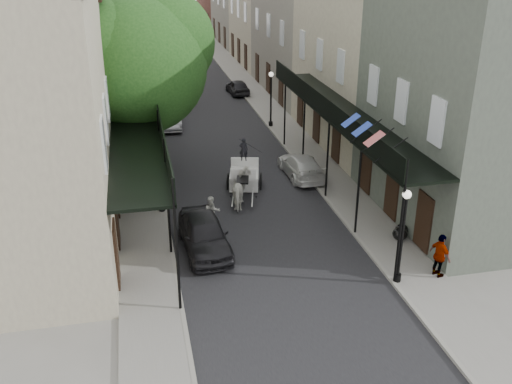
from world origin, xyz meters
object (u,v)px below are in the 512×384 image
carriage (244,164)px  pedestrian_sidewalk_right (440,256)px  car_left_near (204,234)px  car_left_mid (170,117)px  lamppost_left (159,173)px  lamppost_right_near (402,235)px  pedestrian_sidewalk_left (149,128)px  car_left_far (164,93)px  lamppost_right_far (271,98)px  car_right_near (301,166)px  car_right_far (238,87)px  tree_near (146,58)px  horse (243,189)px  pedestrian_walking (212,213)px  tree_far (138,31)px

carriage → pedestrian_sidewalk_right: 11.89m
car_left_near → car_left_mid: car_left_near is taller
lamppost_left → lamppost_right_near: bearing=-44.3°
lamppost_right_near → lamppost_left: 11.46m
pedestrian_sidewalk_left → car_left_far: size_ratio=0.34×
lamppost_right_far → car_right_near: (-0.50, -9.00, -1.43)m
car_right_far → lamppost_left: bearing=66.8°
pedestrian_sidewalk_right → car_left_mid: pedestrian_sidewalk_right is taller
tree_near → lamppost_right_near: tree_near is taller
carriage → lamppost_right_near: bearing=-57.5°
horse → carriage: carriage is taller
carriage → pedestrian_walking: 5.24m
lamppost_left → car_left_mid: size_ratio=0.88×
car_left_near → car_left_far: car_left_near is taller
lamppost_left → horse: lamppost_left is taller
lamppost_right_near → car_right_near: size_ratio=0.87×
horse → lamppost_right_near: bearing=131.6°
tree_near → car_left_mid: size_ratio=2.29×
tree_near → car_left_mid: tree_near is taller
lamppost_right_near → car_left_mid: size_ratio=0.88×
car_left_near → car_left_mid: size_ratio=1.04×
lamppost_left → car_left_far: size_ratio=0.77×
carriage → pedestrian_sidewalk_left: size_ratio=1.76×
lamppost_right_near → pedestrian_sidewalk_left: lamppost_right_near is taller
tree_far → horse: (4.02, -18.18, -4.97)m
lamppost_right_far → pedestrian_walking: size_ratio=2.43×
lamppost_right_far → pedestrian_sidewalk_left: lamppost_right_far is taller
carriage → car_left_near: (-2.99, -6.55, -0.37)m
lamppost_right_far → pedestrian_sidewalk_right: bearing=-85.3°
horse → car_left_mid: 13.84m
pedestrian_sidewalk_left → car_left_near: size_ratio=0.37×
lamppost_right_far → pedestrian_sidewalk_right: (1.65, -20.00, -1.05)m
tree_near → car_left_mid: (1.60, 9.46, -5.79)m
lamppost_left → car_left_mid: 13.78m
lamppost_right_near → pedestrian_sidewalk_right: bearing=0.0°
lamppost_left → tree_far: bearing=90.5°
car_right_near → car_right_far: car_right_near is taller
lamppost_right_near → lamppost_left: size_ratio=1.00×
pedestrian_walking → tree_far: bearing=87.2°
car_left_mid → car_right_far: 10.12m
pedestrian_sidewalk_left → lamppost_right_near: bearing=70.4°
pedestrian_sidewalk_right → car_right_far: (-2.15, 29.64, -0.38)m
lamppost_right_near → car_left_far: size_ratio=0.77×
pedestrian_walking → pedestrian_sidewalk_right: pedestrian_sidewalk_right is taller
car_right_far → tree_far: bearing=20.2°
lamppost_left → lamppost_right_far: same height
car_left_mid → car_left_near: bearing=-86.5°
tree_near → car_right_far: size_ratio=2.68×
tree_near → carriage: size_ratio=3.33×
tree_near → lamppost_right_near: 15.39m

